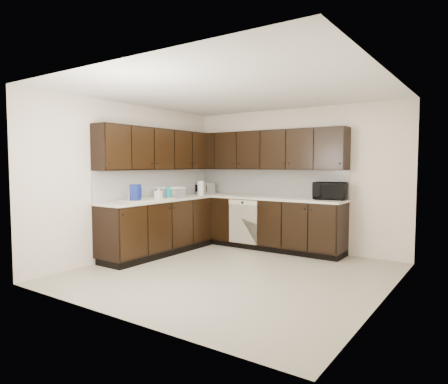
{
  "coord_description": "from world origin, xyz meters",
  "views": [
    {
      "loc": [
        3.0,
        -4.57,
        1.52
      ],
      "look_at": [
        -0.55,
        0.6,
        1.08
      ],
      "focal_mm": 32.0,
      "sensor_mm": 36.0,
      "label": 1
    }
  ],
  "objects_px": {
    "microwave": "(330,191)",
    "blue_pitcher": "(135,193)",
    "toaster_oven": "(205,188)",
    "storage_bin": "(170,193)",
    "sink": "(145,204)"
  },
  "relations": [
    {
      "from": "microwave",
      "to": "toaster_oven",
      "type": "height_order",
      "value": "microwave"
    },
    {
      "from": "toaster_oven",
      "to": "blue_pitcher",
      "type": "distance_m",
      "value": 1.98
    },
    {
      "from": "storage_bin",
      "to": "blue_pitcher",
      "type": "height_order",
      "value": "blue_pitcher"
    },
    {
      "from": "toaster_oven",
      "to": "blue_pitcher",
      "type": "height_order",
      "value": "blue_pitcher"
    },
    {
      "from": "sink",
      "to": "storage_bin",
      "type": "relative_size",
      "value": 1.85
    },
    {
      "from": "blue_pitcher",
      "to": "toaster_oven",
      "type": "bearing_deg",
      "value": 87.35
    },
    {
      "from": "blue_pitcher",
      "to": "sink",
      "type": "bearing_deg",
      "value": 98.56
    },
    {
      "from": "toaster_oven",
      "to": "storage_bin",
      "type": "bearing_deg",
      "value": -63.69
    },
    {
      "from": "microwave",
      "to": "storage_bin",
      "type": "distance_m",
      "value": 2.7
    },
    {
      "from": "sink",
      "to": "microwave",
      "type": "distance_m",
      "value": 3.01
    },
    {
      "from": "microwave",
      "to": "storage_bin",
      "type": "height_order",
      "value": "microwave"
    },
    {
      "from": "storage_bin",
      "to": "blue_pitcher",
      "type": "xyz_separation_m",
      "value": [
        0.07,
        -0.85,
        0.05
      ]
    },
    {
      "from": "toaster_oven",
      "to": "storage_bin",
      "type": "relative_size",
      "value": 0.78
    },
    {
      "from": "microwave",
      "to": "blue_pitcher",
      "type": "distance_m",
      "value": 3.12
    },
    {
      "from": "toaster_oven",
      "to": "storage_bin",
      "type": "height_order",
      "value": "toaster_oven"
    }
  ]
}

